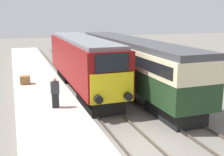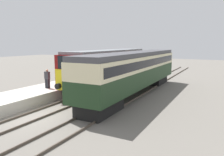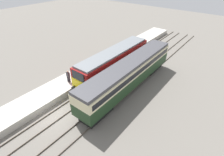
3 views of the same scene
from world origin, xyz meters
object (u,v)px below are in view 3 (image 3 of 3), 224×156
Objects in this scene: person_on_platform at (68,76)px; luggage_crate at (93,60)px; locomotive at (114,62)px; passenger_carriage at (130,73)px.

person_on_platform is 6.09m from luggage_crate.
locomotive reaches higher than passenger_carriage.
locomotive is 19.76× the size of luggage_crate.
passenger_carriage is 7.85m from luggage_crate.
passenger_carriage is 10.26× the size of person_on_platform.
passenger_carriage is at bearing 36.13° from person_on_platform.
passenger_carriage reaches higher than person_on_platform.
locomotive reaches higher than person_on_platform.
passenger_carriage is 7.91m from person_on_platform.
luggage_crate is at bearing 170.46° from passenger_carriage.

